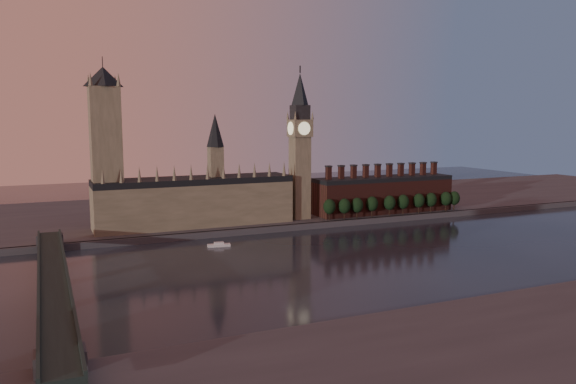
% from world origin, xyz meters
% --- Properties ---
extents(ground, '(900.00, 900.00, 0.00)m').
position_xyz_m(ground, '(0.00, 0.00, 0.00)').
color(ground, black).
rests_on(ground, ground).
extents(north_bank, '(900.00, 182.00, 4.00)m').
position_xyz_m(north_bank, '(0.00, 178.04, 2.00)').
color(north_bank, '#46464B').
rests_on(north_bank, ground).
extents(palace_of_westminster, '(130.00, 30.30, 74.00)m').
position_xyz_m(palace_of_westminster, '(-64.41, 114.91, 21.63)').
color(palace_of_westminster, gray).
rests_on(palace_of_westminster, north_bank).
extents(victoria_tower, '(24.00, 24.00, 108.00)m').
position_xyz_m(victoria_tower, '(-120.00, 115.00, 59.09)').
color(victoria_tower, gray).
rests_on(victoria_tower, north_bank).
extents(big_ben, '(15.00, 15.00, 107.00)m').
position_xyz_m(big_ben, '(10.00, 110.00, 56.83)').
color(big_ben, gray).
rests_on(big_ben, north_bank).
extents(chimney_block, '(110.00, 25.00, 37.00)m').
position_xyz_m(chimney_block, '(80.00, 110.00, 17.82)').
color(chimney_block, '#4B221C').
rests_on(chimney_block, north_bank).
extents(embankment_tree_0, '(8.60, 8.60, 14.88)m').
position_xyz_m(embankment_tree_0, '(26.17, 95.39, 13.47)').
color(embankment_tree_0, black).
rests_on(embankment_tree_0, north_bank).
extents(embankment_tree_1, '(8.60, 8.60, 14.88)m').
position_xyz_m(embankment_tree_1, '(37.29, 93.71, 13.47)').
color(embankment_tree_1, black).
rests_on(embankment_tree_1, north_bank).
extents(embankment_tree_2, '(8.60, 8.60, 14.88)m').
position_xyz_m(embankment_tree_2, '(47.58, 93.55, 13.47)').
color(embankment_tree_2, black).
rests_on(embankment_tree_2, north_bank).
extents(embankment_tree_3, '(8.60, 8.60, 14.88)m').
position_xyz_m(embankment_tree_3, '(60.82, 94.83, 13.47)').
color(embankment_tree_3, black).
rests_on(embankment_tree_3, north_bank).
extents(embankment_tree_4, '(8.60, 8.60, 14.88)m').
position_xyz_m(embankment_tree_4, '(75.25, 93.78, 13.47)').
color(embankment_tree_4, black).
rests_on(embankment_tree_4, north_bank).
extents(embankment_tree_5, '(8.60, 8.60, 14.88)m').
position_xyz_m(embankment_tree_5, '(87.45, 94.15, 13.47)').
color(embankment_tree_5, black).
rests_on(embankment_tree_5, north_bank).
extents(embankment_tree_6, '(8.60, 8.60, 14.88)m').
position_xyz_m(embankment_tree_6, '(101.94, 94.56, 13.47)').
color(embankment_tree_6, black).
rests_on(embankment_tree_6, north_bank).
extents(embankment_tree_7, '(8.60, 8.60, 14.88)m').
position_xyz_m(embankment_tree_7, '(113.06, 94.40, 13.47)').
color(embankment_tree_7, black).
rests_on(embankment_tree_7, north_bank).
extents(embankment_tree_8, '(8.60, 8.60, 14.88)m').
position_xyz_m(embankment_tree_8, '(127.13, 94.27, 13.47)').
color(embankment_tree_8, black).
rests_on(embankment_tree_8, north_bank).
extents(embankment_tree_9, '(8.60, 8.60, 14.88)m').
position_xyz_m(embankment_tree_9, '(134.98, 94.09, 13.47)').
color(embankment_tree_9, black).
rests_on(embankment_tree_9, north_bank).
extents(westminster_bridge, '(14.00, 200.00, 11.55)m').
position_xyz_m(westminster_bridge, '(-155.00, -2.70, 7.44)').
color(westminster_bridge, '#1C2B28').
rests_on(westminster_bridge, ground).
extents(river_boat, '(13.63, 5.85, 2.64)m').
position_xyz_m(river_boat, '(-63.96, 63.62, 1.01)').
color(river_boat, silver).
rests_on(river_boat, ground).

